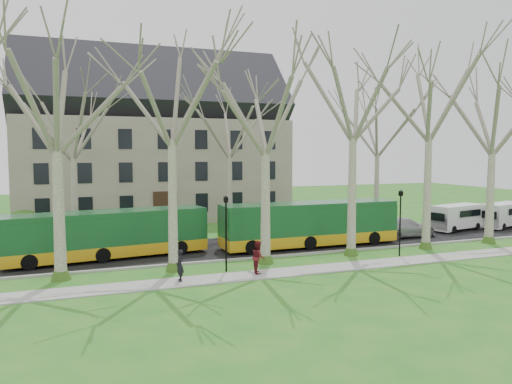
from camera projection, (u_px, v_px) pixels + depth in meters
ground at (311, 260)px, 31.82m from camera, size 120.00×120.00×0.00m
sidewalk at (331, 268)px, 29.49m from camera, size 70.00×2.00×0.06m
road at (277, 244)px, 36.95m from camera, size 80.00×8.00×0.06m
curb at (301, 254)px, 33.21m from camera, size 80.00×0.25×0.14m
building at (154, 140)px, 51.40m from camera, size 26.50×12.20×16.00m
tree_row_verge at (310, 150)px, 31.52m from camera, size 49.00×7.00×14.00m
tree_row_far at (237, 162)px, 41.11m from camera, size 33.00×7.00×12.00m
lamp_row at (319, 222)px, 30.68m from camera, size 36.22×0.22×4.30m
hedges at (189, 220)px, 43.14m from camera, size 30.60×8.60×2.00m
bus_lead at (109, 234)px, 31.98m from camera, size 12.80×4.20×3.14m
bus_follow at (310, 224)px, 36.01m from camera, size 13.13×2.81×3.28m
sedan at (404, 227)px, 39.87m from camera, size 5.51×2.46×1.57m
van_a at (457, 218)px, 43.16m from camera, size 5.36×2.86×2.22m
van_b at (503, 215)px, 44.77m from camera, size 5.36×3.21×2.20m
pedestrian_a at (180, 265)px, 26.37m from camera, size 0.42×0.63×1.68m
pedestrian_b at (258, 257)px, 28.11m from camera, size 0.87×1.02×1.83m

